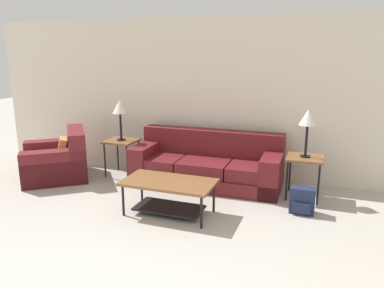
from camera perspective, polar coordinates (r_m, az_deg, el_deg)
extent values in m
cube|color=silver|center=(6.21, 5.27, 6.91)|extent=(9.03, 0.06, 2.60)
cube|color=maroon|center=(5.96, 2.15, -5.13)|extent=(2.34, 0.94, 0.22)
cube|color=maroon|center=(6.13, -4.84, -2.54)|extent=(0.77, 0.82, 0.20)
cube|color=maroon|center=(5.87, 2.12, -3.25)|extent=(0.77, 0.82, 0.20)
cube|color=maroon|center=(5.71, 9.60, -3.96)|extent=(0.77, 0.82, 0.20)
cube|color=maroon|center=(6.10, 3.06, 0.33)|extent=(2.33, 0.31, 0.40)
cube|color=maroon|center=(6.26, -6.84, -2.54)|extent=(0.30, 0.90, 0.58)
cube|color=maroon|center=(5.70, 12.08, -4.40)|extent=(0.30, 0.90, 0.58)
cube|color=maroon|center=(6.63, -20.10, -3.17)|extent=(1.41, 1.42, 0.40)
cube|color=maroon|center=(6.53, -17.22, 0.43)|extent=(0.85, 0.97, 0.40)
cube|color=maroon|center=(6.98, -20.09, -1.65)|extent=(0.93, 0.82, 0.56)
cube|color=maroon|center=(6.24, -20.24, -3.47)|extent=(0.93, 0.82, 0.56)
cube|color=tan|center=(6.55, -19.24, -0.58)|extent=(0.36, 0.38, 0.36)
cube|color=brown|center=(4.81, -3.56, -5.84)|extent=(1.18, 0.63, 0.04)
cylinder|color=black|center=(4.91, -10.45, -8.44)|extent=(0.03, 0.03, 0.41)
cylinder|color=black|center=(4.49, 1.44, -10.36)|extent=(0.03, 0.03, 0.41)
cylinder|color=black|center=(5.32, -7.67, -6.53)|extent=(0.03, 0.03, 0.41)
cylinder|color=black|center=(4.94, 3.34, -8.06)|extent=(0.03, 0.03, 0.41)
cube|color=black|center=(4.94, -3.50, -9.67)|extent=(0.88, 0.44, 0.02)
cube|color=brown|center=(6.37, -10.70, 0.46)|extent=(0.50, 0.49, 0.03)
cylinder|color=black|center=(6.39, -13.13, -2.45)|extent=(0.03, 0.03, 0.58)
cylinder|color=black|center=(6.18, -9.85, -2.86)|extent=(0.03, 0.03, 0.58)
cylinder|color=black|center=(6.72, -11.25, -1.55)|extent=(0.03, 0.03, 0.58)
cylinder|color=black|center=(6.52, -8.08, -1.90)|extent=(0.03, 0.03, 0.58)
cube|color=brown|center=(5.51, 16.84, -2.02)|extent=(0.50, 0.49, 0.03)
cylinder|color=black|center=(5.42, 14.25, -5.50)|extent=(0.03, 0.03, 0.58)
cylinder|color=black|center=(5.40, 18.71, -5.89)|extent=(0.03, 0.03, 0.58)
cylinder|color=black|center=(5.81, 14.69, -4.22)|extent=(0.03, 0.03, 0.58)
cylinder|color=black|center=(5.79, 18.84, -4.58)|extent=(0.03, 0.03, 0.58)
cylinder|color=black|center=(6.37, -10.71, 0.67)|extent=(0.14, 0.14, 0.02)
cylinder|color=black|center=(6.32, -10.80, 2.68)|extent=(0.04, 0.04, 0.44)
cone|color=white|center=(6.26, -10.94, 5.63)|extent=(0.24, 0.24, 0.22)
cylinder|color=black|center=(5.51, 16.86, -1.78)|extent=(0.14, 0.14, 0.02)
cylinder|color=black|center=(5.45, 17.03, 0.52)|extent=(0.04, 0.04, 0.44)
cone|color=white|center=(5.39, 17.28, 3.92)|extent=(0.24, 0.24, 0.22)
cube|color=#1E2847|center=(5.12, 16.47, -8.23)|extent=(0.32, 0.17, 0.34)
cube|color=#1E2847|center=(5.05, 16.33, -9.39)|extent=(0.24, 0.05, 0.14)
cylinder|color=#1E2847|center=(5.22, 15.61, -7.56)|extent=(0.02, 0.02, 0.26)
cylinder|color=#1E2847|center=(5.21, 17.52, -7.73)|extent=(0.02, 0.02, 0.26)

